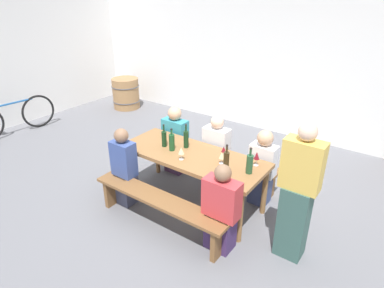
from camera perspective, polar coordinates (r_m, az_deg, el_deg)
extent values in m
plane|color=slate|center=(4.77, 0.00, -9.80)|extent=(24.00, 24.00, 0.00)
cube|color=white|center=(6.80, 16.17, 14.73)|extent=(14.00, 0.20, 3.20)
cube|color=olive|center=(4.39, 0.00, -2.06)|extent=(2.02, 0.80, 0.05)
cylinder|color=olive|center=(4.90, -11.24, -4.47)|extent=(0.07, 0.07, 0.70)
cylinder|color=olive|center=(3.95, 8.30, -12.41)|extent=(0.07, 0.07, 0.70)
cylinder|color=olive|center=(5.32, -6.01, -1.56)|extent=(0.07, 0.07, 0.70)
cylinder|color=olive|center=(4.46, 12.46, -7.88)|extent=(0.07, 0.07, 0.70)
cube|color=brown|center=(4.08, -5.82, -9.43)|extent=(1.92, 0.30, 0.04)
cube|color=brown|center=(4.73, -13.65, -7.97)|extent=(0.06, 0.24, 0.41)
cube|color=brown|center=(3.82, 4.54, -16.54)|extent=(0.06, 0.24, 0.41)
cube|color=brown|center=(5.05, 4.64, -2.04)|extent=(1.92, 0.30, 0.04)
cube|color=brown|center=(5.59, -2.97, -1.72)|extent=(0.06, 0.24, 0.41)
cube|color=brown|center=(4.84, 13.31, -7.10)|extent=(0.06, 0.24, 0.41)
cylinder|color=#143319|center=(4.52, -1.03, 0.79)|extent=(0.07, 0.07, 0.24)
cylinder|color=#143319|center=(4.45, -1.05, 2.73)|extent=(0.02, 0.02, 0.09)
cylinder|color=black|center=(4.43, -1.05, 3.35)|extent=(0.03, 0.03, 0.01)
cylinder|color=#332814|center=(3.98, 5.94, -2.98)|extent=(0.07, 0.07, 0.24)
cylinder|color=#332814|center=(3.91, 6.05, -0.88)|extent=(0.02, 0.02, 0.09)
cylinder|color=black|center=(3.89, 6.08, -0.23)|extent=(0.03, 0.03, 0.01)
cylinder|color=#143319|center=(4.57, -4.85, 0.87)|extent=(0.07, 0.07, 0.22)
cylinder|color=#143319|center=(4.51, -4.92, 2.69)|extent=(0.02, 0.02, 0.09)
cylinder|color=black|center=(4.49, -4.94, 3.31)|extent=(0.03, 0.03, 0.01)
cylinder|color=#234C2D|center=(3.96, 9.95, -3.46)|extent=(0.08, 0.08, 0.23)
cylinder|color=#234C2D|center=(3.88, 10.12, -1.40)|extent=(0.03, 0.03, 0.09)
cylinder|color=black|center=(3.86, 10.18, -0.75)|extent=(0.03, 0.03, 0.01)
cylinder|color=#194723|center=(4.45, -3.52, 0.27)|extent=(0.08, 0.08, 0.23)
cylinder|color=#194723|center=(4.38, -3.57, 2.08)|extent=(0.03, 0.03, 0.07)
cylinder|color=black|center=(4.37, -3.59, 2.59)|extent=(0.03, 0.03, 0.01)
cylinder|color=silver|center=(4.25, -1.86, -2.64)|extent=(0.06, 0.06, 0.01)
cylinder|color=silver|center=(4.23, -1.87, -2.15)|extent=(0.01, 0.01, 0.08)
cone|color=beige|center=(4.20, -1.89, -1.16)|extent=(0.08, 0.08, 0.09)
cylinder|color=silver|center=(4.17, 5.12, -3.33)|extent=(0.06, 0.06, 0.01)
cylinder|color=silver|center=(4.15, 5.14, -2.87)|extent=(0.01, 0.01, 0.07)
cone|color=beige|center=(4.12, 5.18, -1.95)|extent=(0.08, 0.08, 0.08)
cylinder|color=silver|center=(4.19, 11.00, -3.61)|extent=(0.06, 0.06, 0.01)
cylinder|color=silver|center=(4.17, 11.05, -3.07)|extent=(0.01, 0.01, 0.08)
cone|color=maroon|center=(4.13, 11.15, -1.97)|extent=(0.07, 0.07, 0.10)
cylinder|color=silver|center=(4.31, 5.44, -2.34)|extent=(0.06, 0.06, 0.01)
cylinder|color=silver|center=(4.29, 5.47, -1.83)|extent=(0.01, 0.01, 0.08)
cone|color=maroon|center=(4.26, 5.51, -0.89)|extent=(0.06, 0.06, 0.08)
cube|color=#43465E|center=(4.72, -11.27, -7.52)|extent=(0.24, 0.24, 0.45)
cube|color=#384C8C|center=(4.49, -11.77, -2.50)|extent=(0.32, 0.20, 0.49)
sphere|color=#846047|center=(4.34, -12.16, 1.44)|extent=(0.19, 0.19, 0.19)
cube|color=#412A5A|center=(3.93, 4.90, -14.76)|extent=(0.31, 0.24, 0.45)
cube|color=#C6383D|center=(3.65, 5.16, -9.36)|extent=(0.41, 0.20, 0.45)
sphere|color=#846047|center=(3.48, 5.36, -5.04)|extent=(0.19, 0.19, 0.19)
cube|color=#4B2F4D|center=(5.40, -2.83, -2.50)|extent=(0.30, 0.24, 0.45)
cube|color=teal|center=(5.21, -2.94, 1.88)|extent=(0.41, 0.20, 0.45)
sphere|color=tan|center=(5.08, -3.02, 5.32)|extent=(0.21, 0.21, 0.21)
cube|color=#4B4A6A|center=(5.02, 4.08, -4.89)|extent=(0.28, 0.24, 0.45)
cube|color=silver|center=(4.80, 4.25, -0.01)|extent=(0.38, 0.20, 0.50)
sphere|color=beige|center=(4.66, 4.38, 3.80)|extent=(0.19, 0.19, 0.19)
cube|color=#38446F|center=(4.74, 11.71, -7.43)|extent=(0.26, 0.24, 0.45)
cube|color=silver|center=(4.52, 12.20, -2.72)|extent=(0.35, 0.20, 0.43)
sphere|color=tan|center=(4.38, 12.58, 1.02)|extent=(0.22, 0.22, 0.22)
cube|color=#34564E|center=(3.86, 17.09, -12.76)|extent=(0.30, 0.24, 0.88)
cube|color=gold|center=(3.48, 18.57, -3.50)|extent=(0.40, 0.20, 0.54)
sphere|color=beige|center=(3.33, 19.42, 1.99)|extent=(0.19, 0.19, 0.19)
cylinder|color=#9E7247|center=(8.46, -11.37, 8.61)|extent=(0.65, 0.65, 0.74)
torus|color=#4C4C51|center=(8.41, -11.48, 9.82)|extent=(0.68, 0.68, 0.02)
torus|color=#4C4C51|center=(8.51, -11.27, 7.41)|extent=(0.68, 0.68, 0.02)
torus|color=black|center=(7.83, -25.06, 5.16)|extent=(0.11, 0.70, 0.70)
cylinder|color=#1E5999|center=(7.57, -29.03, 6.10)|extent=(0.12, 0.90, 0.04)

